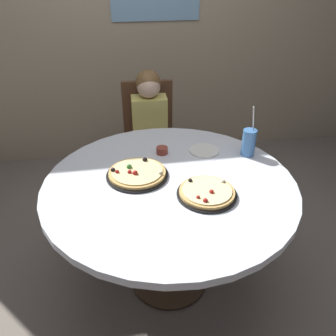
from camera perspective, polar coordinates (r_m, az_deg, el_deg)
The scene contains 10 objects.
ground_plane at distance 2.27m, azimuth 0.22°, elevation -18.19°, with size 8.00×8.00×0.00m, color slate.
wall_with_window at distance 3.25m, azimuth -5.58°, elevation 26.50°, with size 5.20×0.14×2.90m.
dining_table at distance 1.81m, azimuth 0.26°, elevation -4.50°, with size 1.33×1.33×0.75m.
chair_wooden at distance 2.75m, azimuth -3.23°, elevation 5.61°, with size 0.42×0.42×0.95m.
diner_child at distance 2.61m, azimuth -2.88°, elevation 2.95°, with size 0.27×0.42×1.08m.
pizza_veggie at distance 1.66m, azimuth 6.61°, elevation -4.16°, with size 0.30×0.30×0.05m.
pizza_cheese at distance 1.80m, azimuth -5.28°, elevation -0.90°, with size 0.33×0.33×0.05m.
soda_cup at distance 2.02m, azimuth 13.56°, elevation 4.24°, with size 0.08×0.08×0.31m.
sauce_bowl at distance 2.01m, azimuth -1.03°, elevation 3.01°, with size 0.07×0.07×0.04m, color brown.
plate_small at distance 2.05m, azimuth 6.14°, elevation 2.97°, with size 0.18×0.18×0.01m, color white.
Camera 1 is at (-0.25, -1.44, 1.73)m, focal length 35.87 mm.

